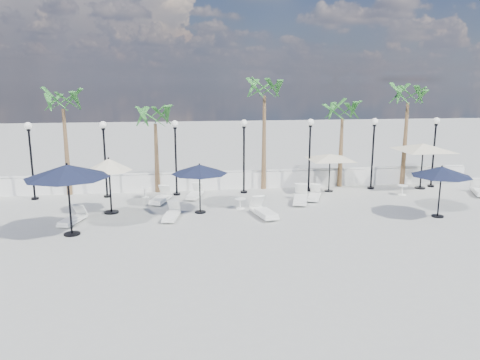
{
  "coord_description": "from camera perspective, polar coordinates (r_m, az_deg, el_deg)",
  "views": [
    {
      "loc": [
        -3.38,
        -17.18,
        5.84
      ],
      "look_at": [
        -0.7,
        2.78,
        1.5
      ],
      "focal_mm": 35.0,
      "sensor_mm": 36.0,
      "label": 1
    }
  ],
  "objects": [
    {
      "name": "palm_1",
      "position": [
        24.59,
        -10.3,
        7.1
      ],
      "size": [
        2.6,
        2.6,
        4.7
      ],
      "color": "brown",
      "rests_on": "ground"
    },
    {
      "name": "parasol_navy_mid",
      "position": [
        20.61,
        -4.97,
        1.3
      ],
      "size": [
        2.51,
        2.51,
        2.25
      ],
      "color": "black",
      "rests_on": "ground"
    },
    {
      "name": "parasol_navy_left",
      "position": [
        18.6,
        -20.33,
        0.97
      ],
      "size": [
        3.18,
        3.18,
        2.81
      ],
      "color": "black",
      "rests_on": "ground"
    },
    {
      "name": "lounger_5",
      "position": [
        23.49,
        9.03,
        -1.87
      ],
      "size": [
        1.08,
        1.72,
        0.61
      ],
      "rotation": [
        0.0,
        0.0,
        -0.37
      ],
      "color": "white",
      "rests_on": "ground"
    },
    {
      "name": "lamppost_2",
      "position": [
        23.91,
        -7.87,
        4.0
      ],
      "size": [
        0.36,
        0.36,
        3.84
      ],
      "color": "black",
      "rests_on": "ground"
    },
    {
      "name": "parasol_navy_right",
      "position": [
        21.66,
        23.36,
        0.93
      ],
      "size": [
        2.53,
        2.53,
        2.27
      ],
      "color": "black",
      "rests_on": "ground"
    },
    {
      "name": "lamppost_4",
      "position": [
        24.88,
        8.51,
        4.3
      ],
      "size": [
        0.36,
        0.36,
        3.84
      ],
      "color": "black",
      "rests_on": "ground"
    },
    {
      "name": "parasol_cream_small",
      "position": [
        21.24,
        -15.71,
        1.72
      ],
      "size": [
        2.05,
        2.05,
        2.52
      ],
      "color": "black",
      "rests_on": "ground"
    },
    {
      "name": "side_table_2",
      "position": [
        25.47,
        19.18,
        -1.07
      ],
      "size": [
        0.53,
        0.53,
        0.51
      ],
      "color": "white",
      "rests_on": "ground"
    },
    {
      "name": "palm_2",
      "position": [
        24.91,
        3.01,
        10.48
      ],
      "size": [
        2.6,
        2.6,
        6.1
      ],
      "color": "brown",
      "rests_on": "ground"
    },
    {
      "name": "lamppost_1",
      "position": [
        24.18,
        -16.2,
        3.72
      ],
      "size": [
        0.36,
        0.36,
        3.84
      ],
      "color": "black",
      "rests_on": "ground"
    },
    {
      "name": "lounger_7",
      "position": [
        27.11,
        27.18,
        -1.14
      ],
      "size": [
        1.23,
        1.93,
        0.69
      ],
      "rotation": [
        0.0,
        0.0,
        -0.38
      ],
      "color": "white",
      "rests_on": "ground"
    },
    {
      "name": "palm_4",
      "position": [
        27.54,
        19.81,
        9.14
      ],
      "size": [
        2.6,
        2.6,
        5.7
      ],
      "color": "brown",
      "rests_on": "ground"
    },
    {
      "name": "lamppost_6",
      "position": [
        27.65,
        22.63,
        4.27
      ],
      "size": [
        0.36,
        0.36,
        3.84
      ],
      "color": "black",
      "rests_on": "ground"
    },
    {
      "name": "lamppost_0",
      "position": [
        24.95,
        -24.19,
        3.38
      ],
      "size": [
        0.36,
        0.36,
        3.84
      ],
      "color": "black",
      "rests_on": "ground"
    },
    {
      "name": "balustrade",
      "position": [
        25.48,
        0.16,
        -0.01
      ],
      "size": [
        26.0,
        0.3,
        1.01
      ],
      "color": "silver",
      "rests_on": "ground"
    },
    {
      "name": "side_table_0",
      "position": [
        24.08,
        -11.52,
        -1.35
      ],
      "size": [
        0.54,
        0.54,
        0.52
      ],
      "color": "white",
      "rests_on": "ground"
    },
    {
      "name": "lounger_4",
      "position": [
        23.6,
        -5.52,
        -1.7
      ],
      "size": [
        0.99,
        1.73,
        0.62
      ],
      "rotation": [
        0.0,
        0.0,
        -0.3
      ],
      "color": "white",
      "rests_on": "ground"
    },
    {
      "name": "palm_0",
      "position": [
        25.15,
        -20.77,
        8.41
      ],
      "size": [
        2.6,
        2.6,
        5.5
      ],
      "color": "brown",
      "rests_on": "ground"
    },
    {
      "name": "lounger_0",
      "position": [
        20.56,
        -19.75,
        -4.49
      ],
      "size": [
        0.99,
        1.7,
        0.61
      ],
      "rotation": [
        0.0,
        0.0,
        -0.31
      ],
      "color": "white",
      "rests_on": "ground"
    },
    {
      "name": "palm_3",
      "position": [
        26.11,
        12.38,
        7.73
      ],
      "size": [
        2.6,
        2.6,
        4.9
      ],
      "color": "brown",
      "rests_on": "ground"
    },
    {
      "name": "parasol_cream_sq_b",
      "position": [
        27.0,
        21.48,
        4.14
      ],
      "size": [
        5.32,
        5.32,
        2.67
      ],
      "color": "black",
      "rests_on": "ground"
    },
    {
      "name": "lounger_3",
      "position": [
        20.35,
        2.88,
        -3.82
      ],
      "size": [
        1.04,
        2.0,
        0.72
      ],
      "rotation": [
        0.0,
        0.0,
        0.23
      ],
      "color": "white",
      "rests_on": "ground"
    },
    {
      "name": "parasol_cream_sq_a",
      "position": [
        24.97,
        10.94,
        3.12
      ],
      "size": [
        4.42,
        4.42,
        2.17
      ],
      "color": "black",
      "rests_on": "ground"
    },
    {
      "name": "lamppost_5",
      "position": [
        26.07,
        15.94,
        4.32
      ],
      "size": [
        0.36,
        0.36,
        3.84
      ],
      "color": "black",
      "rests_on": "ground"
    },
    {
      "name": "lounger_6",
      "position": [
        22.77,
        7.38,
        -2.16
      ],
      "size": [
        1.17,
        2.06,
        0.73
      ],
      "rotation": [
        0.0,
        0.0,
        -0.3
      ],
      "color": "white",
      "rests_on": "ground"
    },
    {
      "name": "ground",
      "position": [
        18.45,
        3.34,
        -6.31
      ],
      "size": [
        100.0,
        100.0,
        0.0
      ],
      "primitive_type": "plane",
      "color": "#9B9C97",
      "rests_on": "ground"
    },
    {
      "name": "lounger_1",
      "position": [
        22.94,
        -9.65,
        -2.18
      ],
      "size": [
        1.08,
        1.86,
        0.67
      ],
      "rotation": [
        0.0,
        0.0,
        -0.31
      ],
      "color": "white",
      "rests_on": "ground"
    },
    {
      "name": "side_table_1",
      "position": [
        21.53,
        0.04,
        -2.76
      ],
      "size": [
        0.5,
        0.5,
        0.49
      ],
      "color": "white",
      "rests_on": "ground"
    },
    {
      "name": "lamppost_3",
      "position": [
        24.15,
        0.48,
        4.19
      ],
      "size": [
        0.36,
        0.36,
        3.84
      ],
      "color": "black",
      "rests_on": "ground"
    },
    {
      "name": "lounger_2",
      "position": [
        20.19,
        -8.35,
        -4.16
      ],
      "size": [
        0.82,
        1.72,
        0.62
      ],
      "rotation": [
        0.0,
        0.0,
        -0.18
      ],
      "color": "white",
      "rests_on": "ground"
    }
  ]
}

